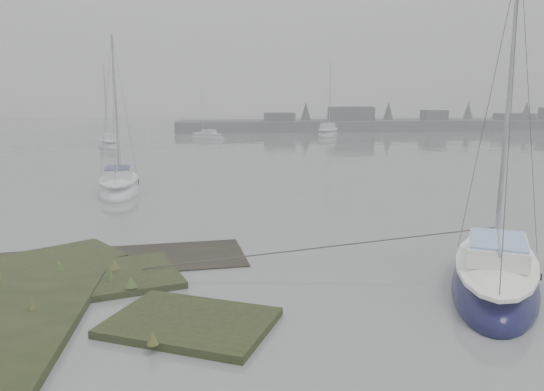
{
  "coord_description": "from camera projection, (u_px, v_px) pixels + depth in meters",
  "views": [
    {
      "loc": [
        1.11,
        -11.61,
        5.08
      ],
      "look_at": [
        2.94,
        5.29,
        1.8
      ],
      "focal_mm": 35.0,
      "sensor_mm": 36.0,
      "label": 1
    }
  ],
  "objects": [
    {
      "name": "ground",
      "position": [
        201.0,
        160.0,
        41.47
      ],
      "size": [
        160.0,
        160.0,
        0.0
      ],
      "primitive_type": "plane",
      "color": "slate",
      "rests_on": "ground"
    },
    {
      "name": "far_shoreline",
      "position": [
        396.0,
        124.0,
        75.28
      ],
      "size": [
        60.0,
        8.0,
        4.15
      ],
      "color": "#4C4F51",
      "rests_on": "ground"
    },
    {
      "name": "sailboat_main",
      "position": [
        495.0,
        278.0,
        13.98
      ],
      "size": [
        4.97,
        6.79,
        9.24
      ],
      "rotation": [
        0.0,
        0.0,
        -0.49
      ],
      "color": "#0B0B33",
      "rests_on": "ground"
    },
    {
      "name": "sailboat_white",
      "position": [
        119.0,
        187.0,
        27.64
      ],
      "size": [
        2.74,
        6.37,
        8.72
      ],
      "rotation": [
        0.0,
        0.0,
        0.12
      ],
      "color": "silver",
      "rests_on": "ground"
    },
    {
      "name": "sailboat_far_a",
      "position": [
        109.0,
        144.0,
        51.1
      ],
      "size": [
        3.51,
        6.25,
        8.38
      ],
      "rotation": [
        0.0,
        0.0,
        0.28
      ],
      "color": "#A3A7AD",
      "rests_on": "ground"
    },
    {
      "name": "sailboat_far_b",
      "position": [
        328.0,
        133.0,
        64.69
      ],
      "size": [
        4.71,
        7.22,
        9.71
      ],
      "rotation": [
        0.0,
        0.0,
        -0.39
      ],
      "color": "#A6ABAF",
      "rests_on": "ground"
    },
    {
      "name": "sailboat_far_c",
      "position": [
        208.0,
        137.0,
        60.87
      ],
      "size": [
        4.55,
        3.94,
        6.45
      ],
      "rotation": [
        0.0,
        0.0,
        0.93
      ],
      "color": "#B4B9BD",
      "rests_on": "ground"
    }
  ]
}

